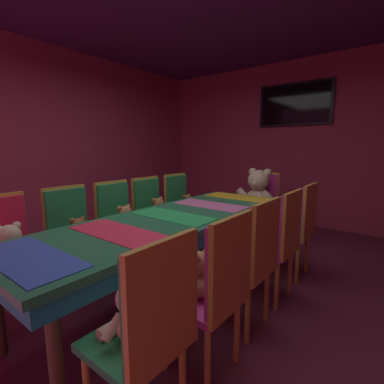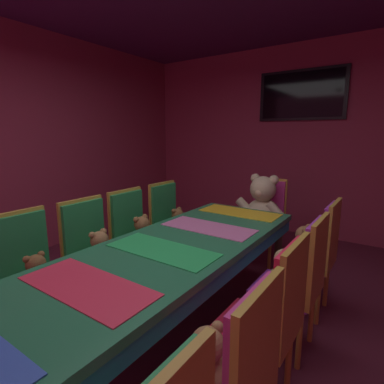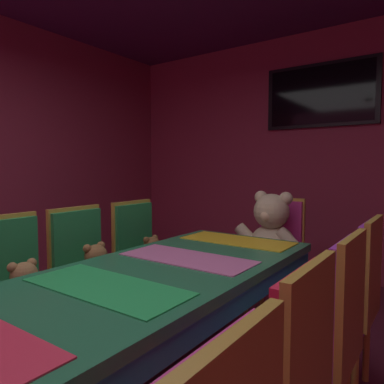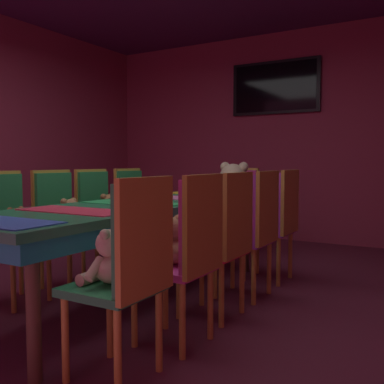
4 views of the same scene
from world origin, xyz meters
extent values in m
plane|color=#591E33|center=(0.00, 0.00, 0.00)|extent=(7.90, 7.90, 0.00)
cube|color=#99334C|center=(0.00, 3.20, 1.40)|extent=(5.20, 0.12, 2.80)
cube|color=#99334C|center=(-2.60, 0.00, 1.40)|extent=(0.12, 6.40, 2.80)
cube|color=#26724C|center=(0.00, 0.00, 0.71)|extent=(0.90, 2.80, 0.05)
cube|color=teal|center=(0.00, 0.00, 0.64)|extent=(0.88, 2.74, 0.10)
cylinder|color=#4C3826|center=(0.38, 1.26, 0.34)|extent=(0.07, 0.07, 0.69)
cylinder|color=#4C3826|center=(0.38, -1.26, 0.34)|extent=(0.07, 0.07, 0.69)
cylinder|color=#4C3826|center=(-0.38, 1.26, 0.34)|extent=(0.07, 0.07, 0.69)
cube|color=blue|center=(0.00, -1.19, 0.74)|extent=(0.77, 0.32, 0.01)
cube|color=#E52D4C|center=(0.00, -0.59, 0.74)|extent=(0.77, 0.32, 0.01)
cube|color=green|center=(0.00, 0.00, 0.74)|extent=(0.77, 0.32, 0.01)
cube|color=pink|center=(0.00, 0.59, 0.74)|extent=(0.77, 0.32, 0.01)
cube|color=yellow|center=(0.00, 1.19, 0.74)|extent=(0.77, 0.32, 0.01)
cube|color=red|center=(-0.68, -1.06, 0.44)|extent=(0.40, 0.40, 0.04)
cylinder|color=gold|center=(-0.52, -0.90, 0.21)|extent=(0.04, 0.04, 0.42)
cylinder|color=gold|center=(-0.84, -0.90, 0.21)|extent=(0.04, 0.04, 0.42)
ellipsoid|color=beige|center=(-0.68, -1.06, 0.55)|extent=(0.21, 0.21, 0.16)
sphere|color=beige|center=(-0.67, -1.06, 0.70)|extent=(0.16, 0.16, 0.16)
sphere|color=#FDDCAD|center=(-0.61, -1.06, 0.69)|extent=(0.06, 0.06, 0.06)
sphere|color=beige|center=(-0.68, -0.99, 0.76)|extent=(0.06, 0.06, 0.06)
cylinder|color=beige|center=(-0.64, -0.95, 0.57)|extent=(0.06, 0.15, 0.14)
cylinder|color=beige|center=(-0.55, -1.00, 0.50)|extent=(0.07, 0.15, 0.07)
cylinder|color=beige|center=(-0.55, -1.11, 0.50)|extent=(0.07, 0.15, 0.07)
cube|color=#268C4C|center=(-0.70, -0.50, 0.44)|extent=(0.40, 0.40, 0.04)
cube|color=#268C4C|center=(-0.88, -0.50, 0.71)|extent=(0.05, 0.38, 0.50)
cube|color=gold|center=(-0.90, -0.50, 0.71)|extent=(0.03, 0.41, 0.55)
cylinder|color=gold|center=(-0.54, -0.34, 0.21)|extent=(0.04, 0.04, 0.42)
cylinder|color=gold|center=(-0.54, -0.66, 0.21)|extent=(0.04, 0.04, 0.42)
cylinder|color=gold|center=(-0.86, -0.34, 0.21)|extent=(0.04, 0.04, 0.42)
cylinder|color=gold|center=(-0.86, -0.66, 0.21)|extent=(0.04, 0.04, 0.42)
ellipsoid|color=brown|center=(-0.70, -0.50, 0.53)|extent=(0.16, 0.16, 0.13)
sphere|color=brown|center=(-0.68, -0.50, 0.65)|extent=(0.13, 0.13, 0.13)
sphere|color=#99663C|center=(-0.64, -0.50, 0.64)|extent=(0.05, 0.05, 0.05)
sphere|color=brown|center=(-0.70, -0.45, 0.70)|extent=(0.05, 0.05, 0.05)
sphere|color=brown|center=(-0.70, -0.55, 0.70)|extent=(0.05, 0.05, 0.05)
cylinder|color=brown|center=(-0.67, -0.42, 0.55)|extent=(0.05, 0.12, 0.11)
cylinder|color=brown|center=(-0.67, -0.58, 0.55)|extent=(0.05, 0.12, 0.11)
cylinder|color=brown|center=(-0.59, -0.46, 0.49)|extent=(0.06, 0.12, 0.06)
cylinder|color=brown|center=(-0.59, -0.54, 0.49)|extent=(0.06, 0.12, 0.06)
cube|color=#268C4C|center=(-0.68, 0.01, 0.44)|extent=(0.40, 0.40, 0.04)
cube|color=#268C4C|center=(-0.86, 0.01, 0.71)|extent=(0.05, 0.38, 0.50)
cube|color=gold|center=(-0.88, 0.01, 0.71)|extent=(0.03, 0.41, 0.55)
cylinder|color=gold|center=(-0.52, 0.17, 0.21)|extent=(0.04, 0.04, 0.42)
cylinder|color=gold|center=(-0.52, -0.15, 0.21)|extent=(0.04, 0.04, 0.42)
cylinder|color=gold|center=(-0.84, 0.17, 0.21)|extent=(0.04, 0.04, 0.42)
cylinder|color=gold|center=(-0.84, -0.15, 0.21)|extent=(0.04, 0.04, 0.42)
ellipsoid|color=#9E7247|center=(-0.68, 0.01, 0.54)|extent=(0.18, 0.18, 0.15)
sphere|color=#9E7247|center=(-0.66, 0.01, 0.67)|extent=(0.15, 0.15, 0.15)
sphere|color=tan|center=(-0.61, 0.01, 0.66)|extent=(0.05, 0.05, 0.05)
sphere|color=#9E7247|center=(-0.68, 0.06, 0.73)|extent=(0.05, 0.05, 0.05)
sphere|color=#9E7247|center=(-0.68, -0.05, 0.73)|extent=(0.05, 0.05, 0.05)
cylinder|color=#9E7247|center=(-0.64, 0.10, 0.55)|extent=(0.05, 0.13, 0.12)
cylinder|color=#9E7247|center=(-0.64, -0.08, 0.55)|extent=(0.05, 0.13, 0.12)
cylinder|color=#9E7247|center=(-0.56, 0.06, 0.49)|extent=(0.06, 0.14, 0.06)
cylinder|color=#9E7247|center=(-0.56, -0.04, 0.49)|extent=(0.06, 0.14, 0.06)
cube|color=#268C4C|center=(-0.68, 0.50, 0.44)|extent=(0.40, 0.40, 0.04)
cube|color=#268C4C|center=(-0.86, 0.50, 0.71)|extent=(0.05, 0.38, 0.50)
cube|color=gold|center=(-0.89, 0.50, 0.71)|extent=(0.03, 0.41, 0.55)
cylinder|color=gold|center=(-0.52, 0.66, 0.21)|extent=(0.04, 0.04, 0.42)
cylinder|color=gold|center=(-0.52, 0.34, 0.21)|extent=(0.04, 0.04, 0.42)
cylinder|color=gold|center=(-0.84, 0.66, 0.21)|extent=(0.04, 0.04, 0.42)
cylinder|color=gold|center=(-0.84, 0.34, 0.21)|extent=(0.04, 0.04, 0.42)
ellipsoid|color=olive|center=(-0.68, 0.50, 0.54)|extent=(0.19, 0.19, 0.15)
sphere|color=olive|center=(-0.67, 0.50, 0.68)|extent=(0.15, 0.15, 0.15)
sphere|color=#AE7747|center=(-0.62, 0.50, 0.67)|extent=(0.06, 0.06, 0.06)
sphere|color=olive|center=(-0.68, 0.56, 0.73)|extent=(0.06, 0.06, 0.06)
sphere|color=olive|center=(-0.68, 0.44, 0.73)|extent=(0.06, 0.06, 0.06)
cylinder|color=olive|center=(-0.65, 0.59, 0.56)|extent=(0.05, 0.13, 0.12)
cylinder|color=olive|center=(-0.65, 0.41, 0.56)|extent=(0.05, 0.13, 0.12)
cylinder|color=olive|center=(-0.56, 0.55, 0.49)|extent=(0.06, 0.14, 0.06)
cylinder|color=olive|center=(-0.56, 0.45, 0.49)|extent=(0.06, 0.14, 0.06)
cube|color=#268C4C|center=(-0.67, 1.03, 0.44)|extent=(0.40, 0.40, 0.04)
cube|color=#268C4C|center=(-0.85, 1.03, 0.71)|extent=(0.05, 0.38, 0.50)
cube|color=gold|center=(-0.87, 1.03, 0.71)|extent=(0.03, 0.41, 0.55)
cylinder|color=gold|center=(-0.51, 1.19, 0.21)|extent=(0.04, 0.04, 0.42)
cylinder|color=gold|center=(-0.51, 0.87, 0.21)|extent=(0.04, 0.04, 0.42)
cylinder|color=gold|center=(-0.83, 1.19, 0.21)|extent=(0.04, 0.04, 0.42)
cylinder|color=gold|center=(-0.83, 0.87, 0.21)|extent=(0.04, 0.04, 0.42)
ellipsoid|color=brown|center=(-0.67, 1.03, 0.53)|extent=(0.16, 0.16, 0.13)
sphere|color=brown|center=(-0.66, 1.03, 0.65)|extent=(0.13, 0.13, 0.13)
sphere|color=#99663C|center=(-0.61, 1.03, 0.64)|extent=(0.05, 0.05, 0.05)
sphere|color=brown|center=(-0.67, 1.08, 0.70)|extent=(0.05, 0.05, 0.05)
sphere|color=brown|center=(-0.67, 0.99, 0.70)|extent=(0.05, 0.05, 0.05)
cylinder|color=brown|center=(-0.64, 1.12, 0.55)|extent=(0.05, 0.12, 0.11)
cylinder|color=brown|center=(-0.64, 0.95, 0.55)|extent=(0.05, 0.12, 0.11)
cylinder|color=brown|center=(-0.56, 1.08, 0.49)|extent=(0.06, 0.12, 0.06)
cylinder|color=brown|center=(-0.56, 0.99, 0.49)|extent=(0.06, 0.12, 0.06)
cube|color=#268C4C|center=(0.67, -1.03, 0.44)|extent=(0.40, 0.40, 0.04)
cube|color=#268C4C|center=(0.85, -1.03, 0.71)|extent=(0.05, 0.38, 0.50)
cube|color=gold|center=(0.87, -1.03, 0.71)|extent=(0.03, 0.41, 0.55)
cylinder|color=gold|center=(0.83, -0.87, 0.21)|extent=(0.04, 0.04, 0.42)
cylinder|color=gold|center=(0.51, -0.87, 0.21)|extent=(0.04, 0.04, 0.42)
ellipsoid|color=beige|center=(0.67, -1.03, 0.54)|extent=(0.17, 0.17, 0.14)
sphere|color=beige|center=(0.66, -1.03, 0.66)|extent=(0.14, 0.14, 0.14)
sphere|color=#FDDCAD|center=(0.61, -1.03, 0.65)|extent=(0.05, 0.05, 0.05)
sphere|color=beige|center=(0.67, -1.08, 0.71)|extent=(0.05, 0.05, 0.05)
sphere|color=beige|center=(0.67, -0.97, 0.71)|extent=(0.05, 0.05, 0.05)
cylinder|color=beige|center=(0.64, -1.11, 0.55)|extent=(0.05, 0.12, 0.11)
cylinder|color=beige|center=(0.64, -0.94, 0.55)|extent=(0.05, 0.12, 0.11)
cylinder|color=beige|center=(0.56, -1.07, 0.49)|extent=(0.06, 0.13, 0.06)
cylinder|color=beige|center=(0.56, -0.98, 0.49)|extent=(0.06, 0.13, 0.06)
cube|color=#CC338C|center=(0.70, -0.53, 0.44)|extent=(0.40, 0.40, 0.04)
cube|color=#CC338C|center=(0.88, -0.53, 0.71)|extent=(0.05, 0.38, 0.50)
cube|color=gold|center=(0.90, -0.53, 0.71)|extent=(0.03, 0.41, 0.55)
cylinder|color=gold|center=(0.86, -0.37, 0.21)|extent=(0.04, 0.04, 0.42)
cylinder|color=gold|center=(0.86, -0.69, 0.21)|extent=(0.04, 0.04, 0.42)
cylinder|color=gold|center=(0.54, -0.37, 0.21)|extent=(0.04, 0.04, 0.42)
cylinder|color=gold|center=(0.54, -0.69, 0.21)|extent=(0.04, 0.04, 0.42)
ellipsoid|color=#9E7247|center=(0.70, -0.53, 0.54)|extent=(0.18, 0.18, 0.14)
sphere|color=#9E7247|center=(0.69, -0.53, 0.67)|extent=(0.14, 0.14, 0.14)
sphere|color=tan|center=(0.64, -0.53, 0.66)|extent=(0.05, 0.05, 0.05)
sphere|color=#9E7247|center=(0.70, -0.58, 0.72)|extent=(0.05, 0.05, 0.05)
sphere|color=#9E7247|center=(0.70, -0.48, 0.72)|extent=(0.05, 0.05, 0.05)
cylinder|color=#9E7247|center=(0.67, -0.62, 0.55)|extent=(0.05, 0.13, 0.12)
cylinder|color=#9E7247|center=(0.67, -0.44, 0.55)|extent=(0.05, 0.13, 0.12)
cylinder|color=#9E7247|center=(0.59, -0.58, 0.49)|extent=(0.06, 0.13, 0.06)
cylinder|color=#9E7247|center=(0.59, -0.48, 0.49)|extent=(0.06, 0.13, 0.06)
cube|color=red|center=(0.68, -0.02, 0.44)|extent=(0.40, 0.40, 0.04)
cube|color=red|center=(0.86, -0.02, 0.71)|extent=(0.05, 0.38, 0.50)
cube|color=gold|center=(0.88, -0.02, 0.71)|extent=(0.03, 0.41, 0.55)
cylinder|color=gold|center=(0.84, 0.14, 0.21)|extent=(0.04, 0.04, 0.42)
cylinder|color=gold|center=(0.84, -0.18, 0.21)|extent=(0.04, 0.04, 0.42)
cylinder|color=gold|center=(0.52, 0.14, 0.21)|extent=(0.04, 0.04, 0.42)
cylinder|color=gold|center=(0.52, -0.18, 0.21)|extent=(0.04, 0.04, 0.42)
cube|color=purple|center=(0.68, 0.51, 0.44)|extent=(0.40, 0.40, 0.04)
cube|color=purple|center=(0.86, 0.51, 0.71)|extent=(0.05, 0.38, 0.50)
cube|color=gold|center=(0.88, 0.51, 0.71)|extent=(0.03, 0.41, 0.55)
cylinder|color=gold|center=(0.84, 0.67, 0.21)|extent=(0.04, 0.04, 0.42)
cylinder|color=gold|center=(0.84, 0.35, 0.21)|extent=(0.04, 0.04, 0.42)
cylinder|color=gold|center=(0.52, 0.67, 0.21)|extent=(0.04, 0.04, 0.42)
cylinder|color=gold|center=(0.52, 0.35, 0.21)|extent=(0.04, 0.04, 0.42)
ellipsoid|color=tan|center=(0.68, 0.51, 0.54)|extent=(0.17, 0.17, 0.14)
sphere|color=tan|center=(0.67, 0.51, 0.66)|extent=(0.14, 0.14, 0.14)
sphere|color=tan|center=(0.62, 0.51, 0.65)|extent=(0.05, 0.05, 0.05)
sphere|color=tan|center=(0.68, 0.45, 0.71)|extent=(0.05, 0.05, 0.05)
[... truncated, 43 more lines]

